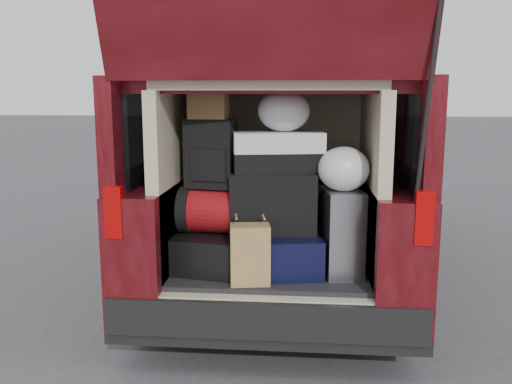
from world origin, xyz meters
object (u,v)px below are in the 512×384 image
black_hardshell (214,249)px  red_duffel (216,210)px  silver_roller (341,232)px  kraft_bag (250,255)px  black_soft_case (273,202)px  twotone_duffel (277,152)px  backpack (211,153)px  navy_hardshell (281,251)px

black_hardshell → red_duffel: 0.27m
black_hardshell → silver_roller: (0.83, -0.08, 0.15)m
kraft_bag → black_soft_case: black_soft_case is taller
black_soft_case → twotone_duffel: size_ratio=0.96×
backpack → black_soft_case: bearing=8.1°
silver_roller → twotone_duffel: 0.65m
backpack → twotone_duffel: 0.43m
red_duffel → black_soft_case: 0.38m
twotone_duffel → black_hardshell: bearing=170.0°
black_hardshell → navy_hardshell: (0.45, -0.03, 0.01)m
navy_hardshell → kraft_bag: (-0.18, -0.29, 0.06)m
black_hardshell → navy_hardshell: size_ratio=1.03×
red_duffel → twotone_duffel: 0.55m
navy_hardshell → black_soft_case: 0.33m
kraft_bag → twotone_duffel: size_ratio=0.64×
black_soft_case → kraft_bag: bearing=-115.0°
navy_hardshell → red_duffel: 0.50m
kraft_bag → backpack: backpack is taller
red_duffel → silver_roller: bearing=0.1°
red_duffel → backpack: size_ratio=1.03×
red_duffel → black_soft_case: (0.37, 0.01, 0.06)m
backpack → twotone_duffel: bearing=8.8°
black_hardshell → red_duffel: bearing=-9.1°
silver_roller → kraft_bag: bearing=-166.7°
black_hardshell → twotone_duffel: twotone_duffel is taller
black_hardshell → kraft_bag: kraft_bag is taller
red_duffel → twotone_duffel: size_ratio=0.81×
kraft_bag → silver_roller: bearing=14.3°
black_hardshell → twotone_duffel: bearing=11.6°
silver_roller → black_soft_case: 0.48m
red_duffel → backpack: 0.37m
silver_roller → black_soft_case: bearing=159.6°
navy_hardshell → silver_roller: 0.41m
silver_roller → kraft_bag: (-0.55, -0.24, -0.09)m
kraft_bag → red_duffel: (-0.25, 0.31, 0.20)m
black_soft_case → red_duffel: bearing=176.4°
black_hardshell → navy_hardshell: navy_hardshell is taller
navy_hardshell → kraft_bag: bearing=-130.8°
navy_hardshell → silver_roller: silver_roller is taller
navy_hardshell → red_duffel: (-0.43, 0.02, 0.26)m
navy_hardshell → backpack: 0.78m
black_hardshell → silver_roller: 0.84m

